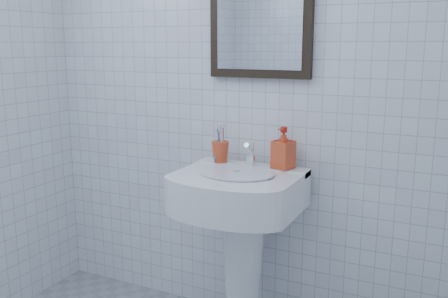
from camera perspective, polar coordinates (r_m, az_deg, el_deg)
The scene contains 6 objects.
wall_back at distance 2.43m, azimuth 1.78°, elevation 8.46°, with size 2.20×0.02×2.50m, color silver.
washbasin at distance 2.34m, azimuth 1.98°, elevation -8.88°, with size 0.55×0.40×0.84m.
faucet at distance 2.34m, azimuth 3.04°, elevation -0.81°, with size 0.05×0.10×0.12m.
toothbrush_cup at distance 2.41m, azimuth -0.42°, elevation -0.32°, with size 0.08×0.08×0.10m, color #CE4520, non-canonical shape.
soap_dispenser at distance 2.29m, azimuth 6.80°, elevation 0.11°, with size 0.09×0.09×0.19m, color #B82711.
wall_mirror at distance 2.37m, azimuth 4.16°, elevation 15.59°, with size 0.50×0.04×0.62m.
Camera 1 is at (1.00, -1.01, 1.39)m, focal length 40.00 mm.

